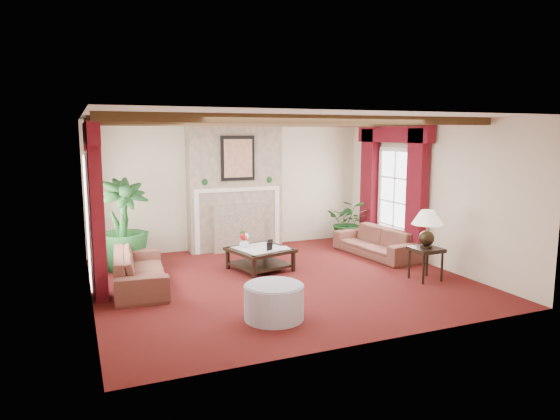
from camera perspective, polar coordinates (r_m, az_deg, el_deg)
name	(u,v)px	position (r m, az deg, el deg)	size (l,w,h in m)	color
floor	(282,280)	(8.50, 0.20, -8.03)	(6.00, 6.00, 0.00)	#480C0E
ceiling	(282,118)	(8.14, 0.21, 10.49)	(6.00, 6.00, 0.00)	white
back_wall	(232,185)	(10.78, -5.49, 2.82)	(6.00, 0.02, 2.70)	beige
left_wall	(87,212)	(7.58, -21.18, -0.20)	(0.02, 5.50, 2.70)	beige
right_wall	(429,193)	(9.77, 16.65, 1.89)	(0.02, 5.50, 2.70)	beige
ceiling_beams	(282,122)	(8.14, 0.21, 10.06)	(6.00, 3.00, 0.12)	#352111
fireplace	(234,121)	(10.54, -5.27, 10.04)	(2.00, 0.52, 2.70)	tan
french_door_left	(84,154)	(8.51, -21.47, 5.97)	(0.10, 1.10, 2.16)	white
french_door_right	(397,150)	(10.49, 13.24, 6.74)	(0.10, 1.10, 2.16)	white
curtains_left	(90,127)	(8.51, -20.88, 8.84)	(0.20, 2.40, 2.55)	#4C0A14
curtains_right	(393,129)	(10.42, 12.82, 9.06)	(0.20, 2.40, 2.55)	#4C0A14
sofa_left	(140,263)	(8.35, -15.76, -5.88)	(0.75, 2.04, 0.78)	#3C1017
sofa_right	(376,237)	(10.25, 10.94, -3.10)	(0.78, 1.98, 0.76)	#3C1017
potted_palm	(123,244)	(9.49, -17.47, -3.77)	(1.29, 1.83, 0.93)	black
small_plant	(348,227)	(11.27, 7.78, -1.89)	(1.32, 1.34, 0.78)	black
coffee_table	(260,259)	(9.08, -2.28, -5.63)	(0.98, 0.98, 0.40)	black
side_table	(425,264)	(8.80, 16.29, -5.92)	(0.47, 0.47, 0.56)	black
ottoman	(274,302)	(6.74, -0.70, -10.47)	(0.80, 0.80, 0.47)	#A9A1B6
table_lamp	(427,228)	(8.67, 16.46, -2.03)	(0.52, 0.52, 0.66)	black
flower_vase	(244,243)	(9.11, -4.13, -3.75)	(0.22, 0.23, 0.17)	silver
book	(278,242)	(8.91, -0.26, -3.64)	(0.21, 0.04, 0.28)	black
photo_frame_a	(269,246)	(8.82, -1.21, -4.19)	(0.12, 0.02, 0.16)	black
photo_frame_b	(270,243)	(9.22, -1.12, -3.74)	(0.09, 0.02, 0.12)	black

